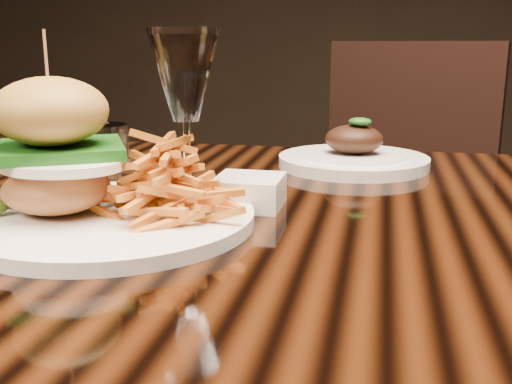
% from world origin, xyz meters
% --- Properties ---
extents(dining_table, '(1.60, 0.90, 0.75)m').
position_xyz_m(dining_table, '(0.00, 0.00, 0.67)').
color(dining_table, black).
rests_on(dining_table, ground).
extents(burger_plate, '(0.31, 0.31, 0.21)m').
position_xyz_m(burger_plate, '(-0.19, -0.10, 0.81)').
color(burger_plate, white).
rests_on(burger_plate, dining_table).
extents(ramekin, '(0.09, 0.09, 0.04)m').
position_xyz_m(ramekin, '(-0.05, 0.01, 0.77)').
color(ramekin, white).
rests_on(ramekin, dining_table).
extents(wine_glass, '(0.08, 0.08, 0.21)m').
position_xyz_m(wine_glass, '(-0.11, -0.06, 0.90)').
color(wine_glass, white).
rests_on(wine_glass, dining_table).
extents(water_tumbler, '(0.07, 0.07, 0.09)m').
position_xyz_m(water_tumbler, '(-0.27, 0.06, 0.79)').
color(water_tumbler, white).
rests_on(water_tumbler, dining_table).
extents(far_dish, '(0.24, 0.24, 0.08)m').
position_xyz_m(far_dish, '(0.06, 0.28, 0.77)').
color(far_dish, white).
rests_on(far_dish, dining_table).
extents(chair_far, '(0.57, 0.58, 0.95)m').
position_xyz_m(chair_far, '(0.15, 0.89, 0.54)').
color(chair_far, black).
rests_on(chair_far, ground).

